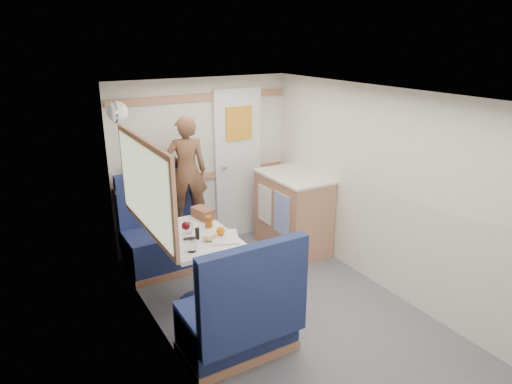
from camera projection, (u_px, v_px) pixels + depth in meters
floor at (315, 337)px, 3.89m from camera, size 4.50×4.50×0.00m
ceiling at (327, 100)px, 3.24m from camera, size 4.50×4.50×0.00m
wall_back at (203, 164)px, 5.40m from camera, size 2.20×0.02×2.00m
wall_left at (190, 263)px, 3.04m from camera, size 0.02×4.50×2.00m
wall_right at (418, 205)px, 4.09m from camera, size 0.02×4.50×2.00m
oak_trim_low at (205, 176)px, 5.43m from camera, size 2.15×0.02×0.08m
oak_trim_high at (202, 97)px, 5.13m from camera, size 2.15×0.02×0.08m
side_window at (144, 186)px, 3.79m from camera, size 0.04×1.30×0.72m
rear_door at (238, 162)px, 5.60m from camera, size 0.62×0.12×1.86m
dinette_table at (196, 249)px, 4.21m from camera, size 0.62×0.92×0.72m
bench_far at (166, 241)px, 5.00m from camera, size 0.90×0.59×1.05m
bench_near at (240, 322)px, 3.59m from camera, size 0.90×0.59×1.05m
ledge at (155, 185)px, 5.03m from camera, size 0.90×0.14×0.04m
dome_light at (117, 112)px, 4.34m from camera, size 0.20×0.20×0.20m
galley_counter at (293, 212)px, 5.39m from camera, size 0.57×0.92×0.92m
person at (187, 171)px, 4.92m from camera, size 0.50×0.39×1.20m
duffel_bag at (154, 173)px, 4.98m from camera, size 0.54×0.36×0.24m
tray at (225, 237)px, 4.08m from camera, size 0.34×0.38×0.02m
orange_fruit at (221, 231)px, 4.09m from camera, size 0.08×0.08×0.08m
cheese_block at (210, 236)px, 4.03m from camera, size 0.13×0.10×0.04m
wine_glass at (186, 227)px, 4.02m from camera, size 0.08×0.08×0.17m
tumbler_left at (192, 245)px, 3.81m from camera, size 0.07×0.07×0.12m
tumbler_mid at (173, 218)px, 4.37m from camera, size 0.07×0.07×0.12m
tumbler_right at (188, 228)px, 4.16m from camera, size 0.06×0.06×0.10m
beer_glass at (209, 222)px, 4.30m from camera, size 0.07×0.07×0.11m
pepper_grinder at (197, 233)px, 4.05m from camera, size 0.04×0.04×0.11m
salt_grinder at (191, 226)px, 4.23m from camera, size 0.04×0.04×0.09m
bread_loaf at (203, 213)px, 4.52m from camera, size 0.18×0.26×0.10m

